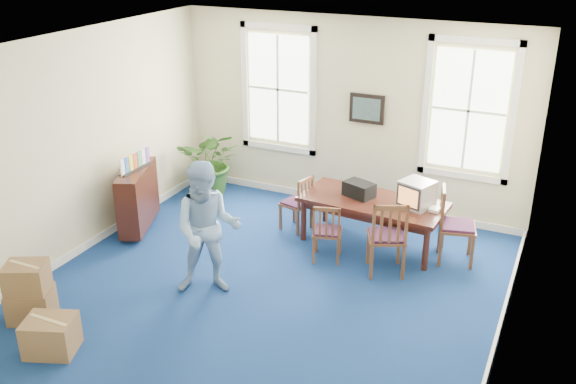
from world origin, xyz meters
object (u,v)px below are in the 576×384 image
at_px(man, 207,229).
at_px(credenza, 138,202).
at_px(chair_near_left, 328,231).
at_px(potted_plant, 212,162).
at_px(conference_table, 372,222).
at_px(crt_tv, 417,194).
at_px(cardboard_boxes, 47,290).

height_order(man, credenza, man).
relative_size(chair_near_left, man, 0.50).
xyz_separation_m(man, potted_plant, (-1.66, 2.83, -0.28)).
bearing_deg(conference_table, credenza, -158.90).
xyz_separation_m(crt_tv, chair_near_left, (-1.06, -0.77, -0.47)).
distance_m(conference_table, crt_tv, 0.84).
bearing_deg(man, conference_table, 29.00).
relative_size(conference_table, cardboard_boxes, 1.52).
bearing_deg(crt_tv, man, -113.35).
bearing_deg(credenza, conference_table, -4.55).
bearing_deg(chair_near_left, potted_plant, -42.09).
relative_size(conference_table, crt_tv, 4.54).
bearing_deg(conference_table, cardboard_boxes, -125.49).
height_order(credenza, cardboard_boxes, credenza).
relative_size(crt_tv, man, 0.26).
distance_m(potted_plant, cardboard_boxes, 4.24).
height_order(crt_tv, chair_near_left, crt_tv).
height_order(crt_tv, man, man).
xyz_separation_m(chair_near_left, man, (-1.09, -1.46, 0.45)).
bearing_deg(crt_tv, conference_table, -155.00).
relative_size(conference_table, potted_plant, 1.71).
bearing_deg(chair_near_left, credenza, -9.37).
bearing_deg(conference_table, crt_tv, 8.66).
xyz_separation_m(credenza, cardboard_boxes, (0.53, -2.52, -0.07)).
distance_m(crt_tv, chair_near_left, 1.40).
xyz_separation_m(man, credenza, (-1.98, 1.12, -0.43)).
distance_m(conference_table, cardboard_boxes, 4.66).
distance_m(man, cardboard_boxes, 2.08).
relative_size(crt_tv, credenza, 0.39).
xyz_separation_m(chair_near_left, potted_plant, (-2.75, 1.37, 0.17)).
bearing_deg(chair_near_left, cardboard_boxes, 32.70).
relative_size(chair_near_left, cardboard_boxes, 0.64).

